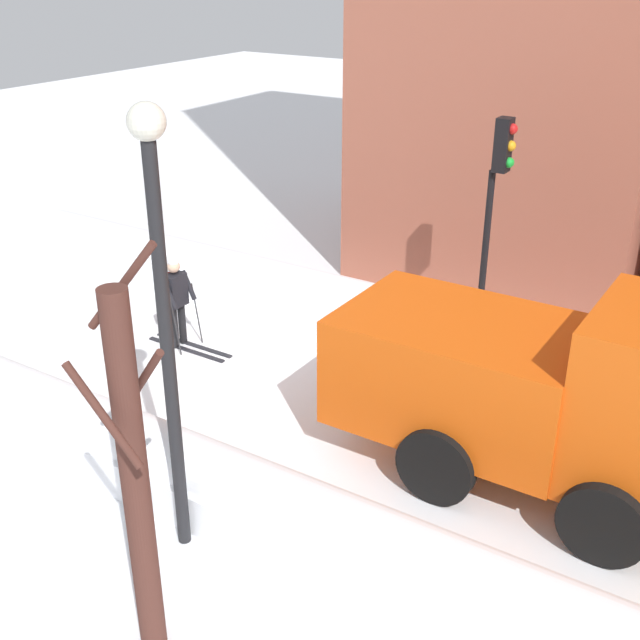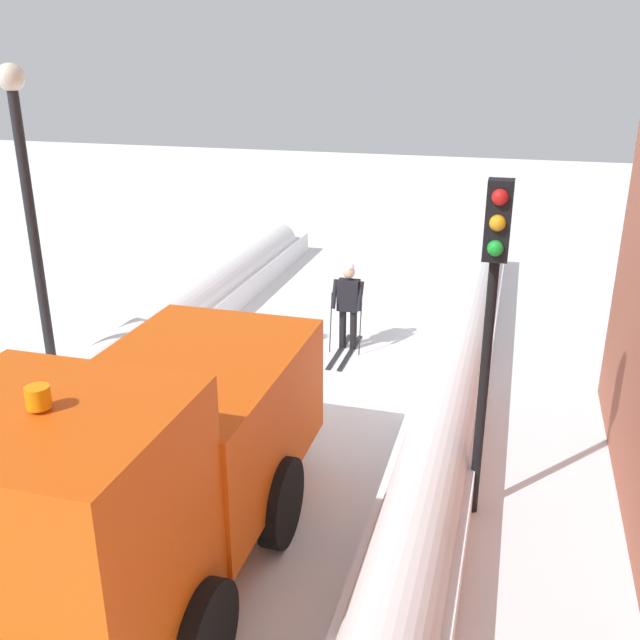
{
  "view_description": "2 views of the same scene",
  "coord_description": "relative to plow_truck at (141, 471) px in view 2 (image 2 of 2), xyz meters",
  "views": [
    {
      "loc": [
        9.28,
        8.41,
        6.8
      ],
      "look_at": [
        -0.35,
        2.23,
        1.45
      ],
      "focal_mm": 44.35,
      "sensor_mm": 36.0,
      "label": 1
    },
    {
      "loc": [
        -3.62,
        11.76,
        5.6
      ],
      "look_at": [
        -0.77,
        1.65,
        1.62
      ],
      "focal_mm": 39.78,
      "sensor_mm": 36.0,
      "label": 2
    }
  ],
  "objects": [
    {
      "name": "plow_truck",
      "position": [
        0.0,
        0.0,
        0.0
      ],
      "size": [
        3.2,
        5.98,
        3.12
      ],
      "color": "#DB510F",
      "rests_on": "ground"
    },
    {
      "name": "skier",
      "position": [
        -0.51,
        -7.21,
        -0.48
      ],
      "size": [
        0.62,
        1.8,
        1.81
      ],
      "color": "black",
      "rests_on": "ground"
    },
    {
      "name": "traffic_light_pole",
      "position": [
        -3.35,
        -2.27,
        1.56
      ],
      "size": [
        0.28,
        0.42,
        4.33
      ],
      "color": "black",
      "rests_on": "ground"
    },
    {
      "name": "street_lamp",
      "position": [
        3.61,
        -3.43,
        1.96
      ],
      "size": [
        0.4,
        0.4,
        5.47
      ],
      "color": "black",
      "rests_on": "ground"
    }
  ]
}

